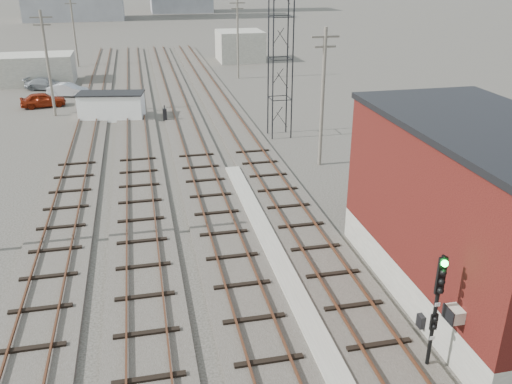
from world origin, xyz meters
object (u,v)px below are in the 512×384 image
object	(u,v)px
signal_mast	(437,304)
car_red	(43,100)
site_trailer	(112,106)
switch_stand	(165,115)
car_silver	(68,90)
car_grey	(46,84)

from	to	relation	value
signal_mast	car_red	size ratio (longest dim) A/B	1.08
signal_mast	site_trailer	distance (m)	36.34
switch_stand	site_trailer	bearing A→B (deg)	154.15
signal_mast	car_silver	size ratio (longest dim) A/B	1.08
car_grey	car_red	bearing A→B (deg)	-160.30
site_trailer	car_grey	bearing A→B (deg)	127.78
switch_stand	site_trailer	distance (m)	4.80
signal_mast	car_red	distance (m)	44.16
signal_mast	car_red	bearing A→B (deg)	113.60
car_red	car_silver	bearing A→B (deg)	-36.12
car_silver	site_trailer	bearing A→B (deg)	-136.33
site_trailer	car_grey	distance (m)	15.41
signal_mast	car_grey	distance (m)	51.58
site_trailer	car_grey	size ratio (longest dim) A/B	1.34
car_silver	switch_stand	bearing A→B (deg)	-123.80
car_silver	car_grey	bearing A→B (deg)	53.62
car_red	car_grey	bearing A→B (deg)	-5.45
site_trailer	car_silver	world-z (taller)	site_trailer
site_trailer	car_grey	xyz separation A→B (m)	(-7.23, 13.59, -0.54)
car_red	car_silver	size ratio (longest dim) A/B	1.00
switch_stand	car_silver	world-z (taller)	switch_stand
switch_stand	car_grey	bearing A→B (deg)	123.88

